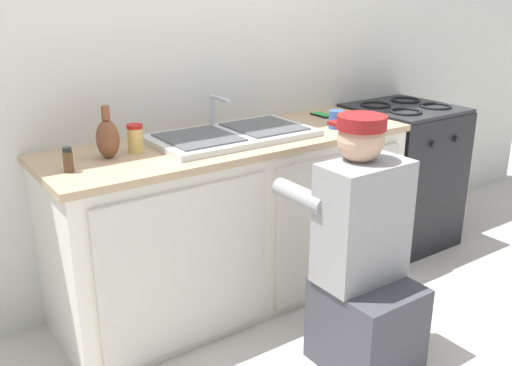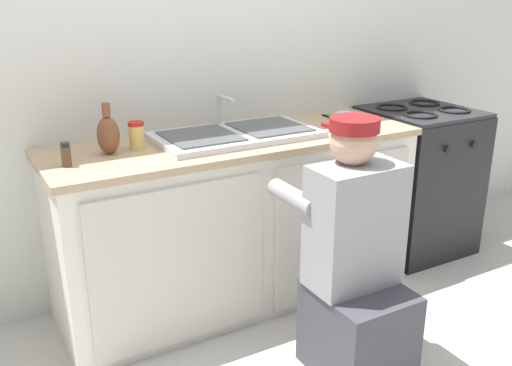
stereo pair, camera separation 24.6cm
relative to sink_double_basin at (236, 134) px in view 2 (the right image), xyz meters
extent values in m
plane|color=beige|center=(0.00, -0.30, -0.90)|extent=(12.00, 12.00, 0.00)
cube|color=silver|center=(0.00, 0.35, 0.35)|extent=(6.00, 0.10, 2.50)
cube|color=silver|center=(0.00, 0.00, -0.47)|extent=(1.84, 0.60, 0.84)
cube|color=beige|center=(-0.44, -0.31, -0.47)|extent=(0.81, 0.02, 0.74)
cube|color=beige|center=(0.44, -0.31, -0.47)|extent=(0.81, 0.02, 0.74)
cube|color=tan|center=(0.00, 0.00, -0.04)|extent=(1.88, 0.62, 0.03)
cube|color=silver|center=(0.00, 0.00, 0.00)|extent=(0.80, 0.44, 0.03)
cube|color=#4C4F51|center=(-0.19, 0.00, 0.01)|extent=(0.33, 0.35, 0.01)
cube|color=#4C4F51|center=(0.19, 0.00, 0.01)|extent=(0.33, 0.35, 0.01)
cylinder|color=#B7BABF|center=(0.00, 0.19, 0.07)|extent=(0.02, 0.02, 0.18)
cylinder|color=#B7BABF|center=(0.00, 0.11, 0.16)|extent=(0.02, 0.16, 0.02)
cube|color=black|center=(1.25, 0.00, -0.46)|extent=(0.60, 0.60, 0.86)
cube|color=#262628|center=(1.25, 0.00, -0.02)|extent=(0.58, 0.59, 0.02)
torus|color=black|center=(1.12, -0.12, 0.00)|extent=(0.19, 0.19, 0.02)
torus|color=black|center=(1.39, -0.12, 0.00)|extent=(0.19, 0.19, 0.02)
torus|color=black|center=(1.12, 0.12, 0.00)|extent=(0.19, 0.19, 0.02)
torus|color=black|center=(1.39, 0.12, 0.00)|extent=(0.19, 0.19, 0.02)
cylinder|color=black|center=(1.15, -0.31, -0.16)|extent=(0.04, 0.02, 0.04)
cylinder|color=black|center=(1.36, -0.31, -0.16)|extent=(0.04, 0.02, 0.04)
cube|color=#3F3F47|center=(0.15, -0.82, -0.70)|extent=(0.36, 0.40, 0.40)
cube|color=gray|center=(0.15, -0.76, -0.24)|extent=(0.38, 0.22, 0.52)
sphere|color=tan|center=(0.15, -0.72, 0.11)|extent=(0.19, 0.19, 0.19)
cylinder|color=maroon|center=(0.15, -0.72, 0.18)|extent=(0.20, 0.20, 0.06)
cube|color=maroon|center=(0.15, -0.64, 0.16)|extent=(0.13, 0.09, 0.02)
cylinder|color=gray|center=(-0.02, -0.56, -0.14)|extent=(0.08, 0.30, 0.08)
cylinder|color=gray|center=(0.32, -0.56, -0.14)|extent=(0.08, 0.30, 0.08)
cylinder|color=#DBB760|center=(-0.49, 0.05, 0.04)|extent=(0.07, 0.07, 0.11)
cylinder|color=#B21E19|center=(-0.49, 0.05, 0.10)|extent=(0.07, 0.07, 0.02)
cube|color=black|center=(0.69, 0.13, -0.01)|extent=(0.07, 0.14, 0.01)
cube|color=green|center=(0.69, 0.13, -0.01)|extent=(0.06, 0.12, 0.00)
cylinder|color=#335699|center=(0.56, -0.14, 0.03)|extent=(0.08, 0.08, 0.09)
torus|color=#335699|center=(0.62, -0.14, 0.03)|extent=(0.06, 0.01, 0.06)
cylinder|color=#513823|center=(-0.83, -0.07, 0.02)|extent=(0.04, 0.04, 0.08)
cylinder|color=black|center=(-0.83, -0.07, 0.08)|extent=(0.04, 0.04, 0.02)
ellipsoid|color=brown|center=(-0.62, 0.03, 0.07)|extent=(0.10, 0.10, 0.17)
cylinder|color=brown|center=(-0.62, 0.03, 0.18)|extent=(0.04, 0.04, 0.06)
camera|label=1|loc=(-1.46, -2.30, 0.70)|focal=40.00mm
camera|label=2|loc=(-1.25, -2.43, 0.70)|focal=40.00mm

